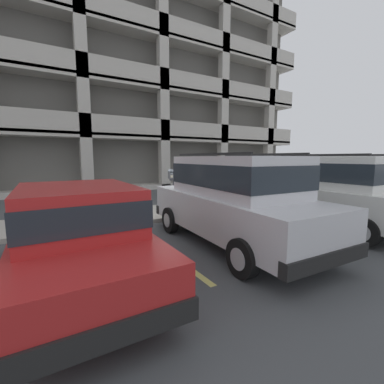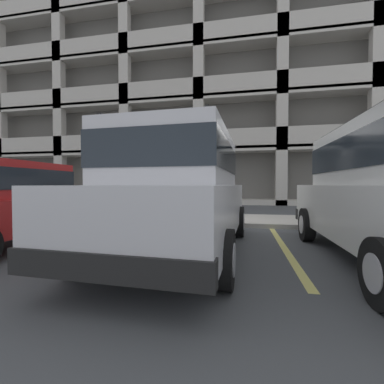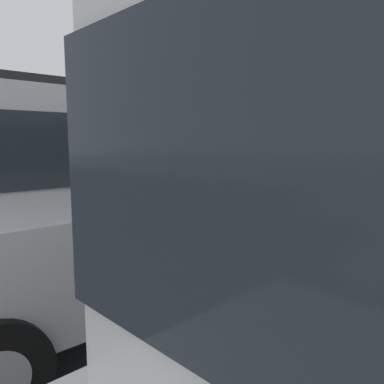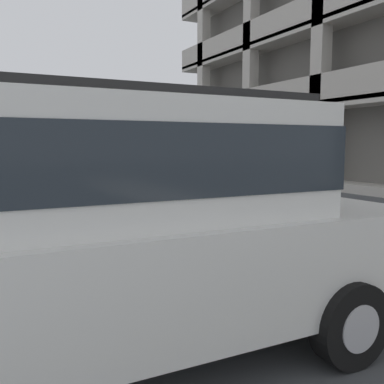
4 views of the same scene
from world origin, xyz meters
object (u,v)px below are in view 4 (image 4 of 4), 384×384
Objects in this scene: silver_suv at (68,185)px; parking_meter_far at (117,158)px; red_sedan at (28,185)px; dark_hatchback at (121,221)px; parking_meter_near at (225,170)px.

silver_suv is 3.23× the size of parking_meter_far.
silver_suv is at bearing -22.56° from parking_meter_far.
red_sedan is 2.99× the size of parking_meter_far.
parking_meter_far is at bearing 163.19° from dark_hatchback.
parking_meter_near is (3.12, 2.95, 0.40)m from red_sedan.
dark_hatchback is at bearing -16.80° from parking_meter_far.
parking_meter_far reaches higher than red_sedan.
parking_meter_near is at bearing 94.70° from silver_suv.
parking_meter_far is (-6.59, 0.05, 0.02)m from parking_meter_near.
red_sedan is at bearing -179.94° from dark_hatchback.
parking_meter_far is at bearing 179.60° from parking_meter_near.
dark_hatchback reaches higher than parking_meter_far.
parking_meter_near is 0.98× the size of parking_meter_far.
dark_hatchback is (6.45, 0.01, 0.27)m from red_sedan.
parking_meter_far is (-3.47, 3.00, 0.42)m from red_sedan.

